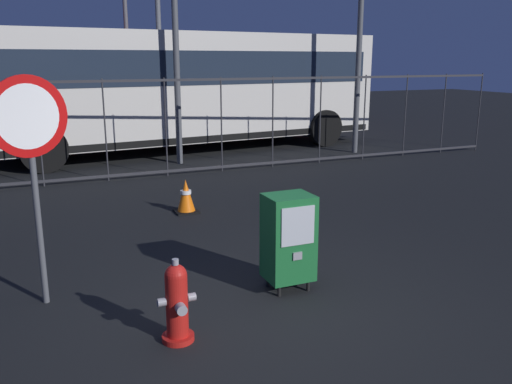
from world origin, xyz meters
name	(u,v)px	position (x,y,z in m)	size (l,w,h in m)	color
ground_plane	(277,315)	(0.00, 0.00, 0.00)	(60.00, 60.00, 0.00)	black
fire_hydrant	(177,303)	(-0.99, -0.09, 0.35)	(0.33, 0.32, 0.75)	red
newspaper_box_primary	(288,237)	(0.37, 0.50, 0.57)	(0.48, 0.42, 1.02)	black
stop_sign	(31,144)	(-2.00, 1.15, 1.60)	(0.71, 0.31, 2.23)	#4C4F54
traffic_cone	(186,196)	(0.19, 3.74, 0.26)	(0.36, 0.36, 0.53)	black
fence_barrier	(136,128)	(0.00, 6.54, 1.02)	(18.03, 0.04, 2.00)	#2D2D33
bus_near	(182,85)	(1.81, 9.54, 1.71)	(10.71, 3.65, 3.00)	beige
bus_far	(139,79)	(1.66, 14.27, 1.71)	(10.60, 3.15, 3.00)	red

